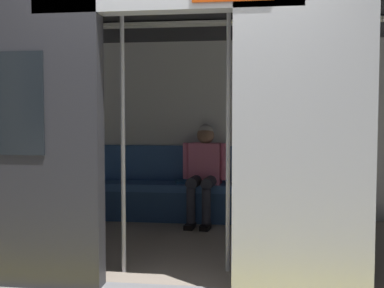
% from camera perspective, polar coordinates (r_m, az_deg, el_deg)
% --- Properties ---
extents(train_car, '(6.40, 2.85, 2.35)m').
position_cam_1_polar(train_car, '(4.70, -1.08, 6.65)').
color(train_car, silver).
rests_on(train_car, ground_plane).
extents(bench_seat, '(3.02, 0.44, 0.46)m').
position_cam_1_polar(bench_seat, '(5.84, 1.18, -5.86)').
color(bench_seat, '#38609E').
rests_on(bench_seat, ground_plane).
extents(person_seated, '(0.55, 0.70, 1.19)m').
position_cam_1_polar(person_seated, '(5.74, 1.46, -2.73)').
color(person_seated, pink).
rests_on(person_seated, ground_plane).
extents(handbag, '(0.26, 0.15, 0.17)m').
position_cam_1_polar(handbag, '(5.85, 6.12, -3.96)').
color(handbag, maroon).
rests_on(handbag, bench_seat).
extents(book, '(0.20, 0.25, 0.03)m').
position_cam_1_polar(book, '(5.93, -1.23, -4.52)').
color(book, '#26598C').
rests_on(book, bench_seat).
extents(grab_pole_door, '(0.04, 0.04, 2.21)m').
position_cam_1_polar(grab_pole_door, '(3.91, -8.27, 0.62)').
color(grab_pole_door, silver).
rests_on(grab_pole_door, ground_plane).
extents(grab_pole_far, '(0.04, 0.04, 2.21)m').
position_cam_1_polar(grab_pole_far, '(3.90, 4.36, 0.64)').
color(grab_pole_far, silver).
rests_on(grab_pole_far, ground_plane).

